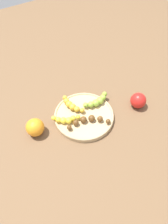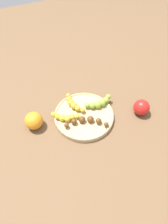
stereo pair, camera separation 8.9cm
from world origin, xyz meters
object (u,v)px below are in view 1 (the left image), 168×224
banana_green (97,101)px  orange_fruit (35,127)px  banana_spotted (71,105)px  fruit_bowl (84,116)px  banana_yellow (66,120)px  banana_overripe (88,120)px  apple_red (138,101)px

banana_green → orange_fruit: orange_fruit is taller
banana_green → banana_spotted: bearing=-116.1°
fruit_bowl → banana_yellow: bearing=82.9°
fruit_bowl → banana_overripe: 0.05m
banana_spotted → banana_yellow: (-0.05, 0.06, -0.00)m
orange_fruit → apple_red: bearing=-104.5°
banana_overripe → banana_yellow: (0.06, 0.08, -0.00)m
fruit_bowl → banana_overripe: bearing=168.6°
fruit_bowl → banana_green: bearing=-75.7°
banana_overripe → banana_green: size_ratio=1.29×
fruit_bowl → banana_yellow: 0.09m
banana_overripe → banana_spotted: bearing=30.1°
banana_yellow → orange_fruit: size_ratio=1.46×
banana_green → banana_spotted: 0.12m
banana_overripe → banana_green: banana_green is taller
fruit_bowl → banana_overripe: banana_overripe is taller
fruit_bowl → banana_spotted: banana_spotted is taller
banana_overripe → orange_fruit: bearing=89.1°
banana_overripe → banana_spotted: size_ratio=1.36×
fruit_bowl → banana_spotted: bearing=20.5°
banana_yellow → orange_fruit: (0.03, 0.13, 0.00)m
banana_spotted → orange_fruit: 0.19m
banana_overripe → banana_spotted: 0.11m
banana_spotted → apple_red: size_ratio=1.77×
banana_green → banana_overripe: bearing=-59.1°
banana_spotted → apple_red: bearing=139.3°
fruit_bowl → apple_red: bearing=-107.4°
banana_green → banana_yellow: 0.17m
banana_green → apple_red: size_ratio=1.87×
banana_overripe → banana_green: 0.11m
apple_red → fruit_bowl: bearing=72.6°
orange_fruit → apple_red: (-0.12, -0.46, -0.00)m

